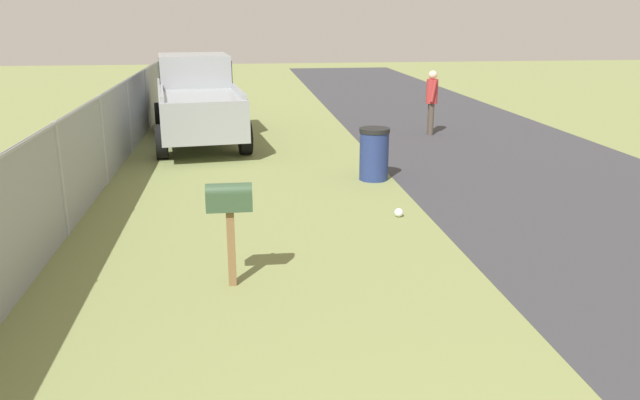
% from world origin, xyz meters
% --- Properties ---
extents(mailbox, '(0.22, 0.52, 1.24)m').
position_xyz_m(mailbox, '(5.84, 0.87, 0.99)').
color(mailbox, brown).
rests_on(mailbox, ground).
extents(pickup_truck, '(5.64, 2.62, 2.09)m').
position_xyz_m(pickup_truck, '(14.87, 1.78, 1.10)').
color(pickup_truck, '#93999E').
rests_on(pickup_truck, ground).
extents(trash_bin, '(0.58, 0.58, 1.00)m').
position_xyz_m(trash_bin, '(10.42, -1.80, 0.50)').
color(trash_bin, navy).
rests_on(trash_bin, ground).
extents(pedestrian, '(0.49, 0.30, 1.67)m').
position_xyz_m(pedestrian, '(14.81, -4.25, 0.97)').
color(pedestrian, '#4C4238').
rests_on(pedestrian, ground).
extents(fence_section, '(20.16, 0.07, 1.66)m').
position_xyz_m(fence_section, '(9.28, 3.24, 0.90)').
color(fence_section, '#9EA3A8').
rests_on(fence_section, ground).
extents(litter_bag_by_mailbox, '(0.14, 0.14, 0.14)m').
position_xyz_m(litter_bag_by_mailbox, '(8.09, -1.71, 0.07)').
color(litter_bag_by_mailbox, silver).
rests_on(litter_bag_by_mailbox, ground).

